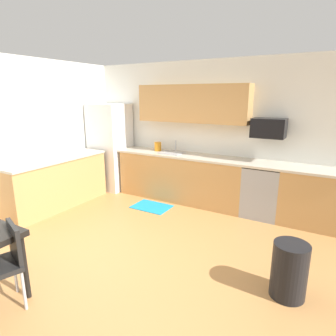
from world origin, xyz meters
TOP-DOWN VIEW (x-y plane):
  - ground_plane at (0.00, 0.00)m, footprint 12.00×12.00m
  - wall_back at (0.00, 2.65)m, footprint 5.80×0.10m
  - cabinet_run_back at (-0.46, 2.30)m, footprint 2.58×0.60m
  - cabinet_run_back_right at (1.92, 2.30)m, footprint 0.97×0.60m
  - cabinet_run_left at (-2.30, 0.80)m, footprint 0.60×2.00m
  - countertop_back at (0.00, 2.30)m, footprint 4.80×0.64m
  - countertop_left at (-2.30, 0.80)m, footprint 0.64×2.00m
  - upper_cabinets_back at (-0.30, 2.43)m, footprint 2.20×0.34m
  - refrigerator at (-2.18, 2.22)m, footprint 0.76×0.70m
  - oven_range at (1.13, 2.30)m, footprint 0.60×0.60m
  - microwave at (1.13, 2.40)m, footprint 0.54×0.36m
  - sink_basin at (-0.67, 2.30)m, footprint 0.48×0.40m
  - sink_faucet at (-0.67, 2.48)m, footprint 0.02×0.02m
  - chair_near_table at (-0.54, -1.24)m, footprint 0.51×0.51m
  - trash_bin at (1.85, 0.30)m, footprint 0.36×0.36m
  - floor_mat at (-0.73, 1.65)m, footprint 0.70×0.50m
  - kettle at (-1.02, 2.35)m, footprint 0.14×0.14m

SIDE VIEW (x-z plane):
  - ground_plane at x=0.00m, z-range 0.00..0.00m
  - floor_mat at x=-0.73m, z-range 0.00..0.01m
  - trash_bin at x=1.85m, z-range 0.00..0.60m
  - cabinet_run_back at x=-0.46m, z-range 0.00..0.90m
  - cabinet_run_back_right at x=1.92m, z-range 0.00..0.90m
  - cabinet_run_left at x=-2.30m, z-range 0.00..0.90m
  - oven_range at x=1.13m, z-range 0.00..0.91m
  - chair_near_table at x=-0.54m, z-range 0.08..0.93m
  - sink_basin at x=-0.67m, z-range 0.81..0.95m
  - countertop_back at x=0.00m, z-range 0.90..0.94m
  - countertop_left at x=-2.30m, z-range 0.90..0.94m
  - refrigerator at x=-2.18m, z-range 0.00..1.88m
  - kettle at x=-1.02m, z-range 0.92..1.12m
  - sink_faucet at x=-0.67m, z-range 0.92..1.16m
  - wall_back at x=0.00m, z-range 0.00..2.70m
  - microwave at x=1.13m, z-range 1.36..1.68m
  - upper_cabinets_back at x=-0.30m, z-range 1.55..2.25m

